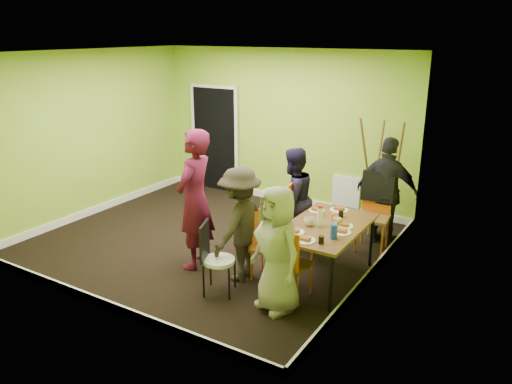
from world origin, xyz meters
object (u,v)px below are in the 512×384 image
Objects in this scene: chair_bentwood at (214,255)px; chair_front_end at (290,260)px; chair_left_far at (298,216)px; person_front_end at (277,249)px; orange_bottle at (333,217)px; person_standing at (195,200)px; chair_back_end at (377,194)px; easel at (380,176)px; blue_bottle at (334,232)px; person_left_far at (293,199)px; person_back_end at (387,192)px; thermos at (320,217)px; chair_left_near at (262,241)px; dining_table at (325,229)px; person_left_near at (240,224)px.

chair_front_end is at bearing 89.06° from chair_bentwood.
chair_left_far is 0.71× the size of person_front_end.
orange_bottle is 1.83m from person_standing.
person_front_end reaches higher than chair_back_end.
orange_bottle is (0.62, -0.24, 0.20)m from chair_left_far.
person_front_end reaches higher than chair_front_end.
blue_bottle is at bearing -84.33° from easel.
person_left_far is 0.93× the size of person_back_end.
chair_back_end reaches higher than orange_bottle.
thermos is 2.99× the size of orange_bottle.
person_standing is (-1.85, -1.92, 0.15)m from chair_back_end.
person_back_end reaches higher than chair_left_near.
chair_bentwood is (-1.01, -1.00, -0.20)m from dining_table.
person_left_far is 1.01× the size of person_left_near.
thermos is 0.13× the size of person_standing.
dining_table is 0.19m from thermos.
chair_bentwood reaches higher than orange_bottle.
person_left_near is 2.42m from person_back_end.
chair_back_end reaches higher than chair_front_end.
orange_bottle is 0.05× the size of person_front_end.
orange_bottle is 1.18m from person_front_end.
person_left_far reaches higher than blue_bottle.
chair_back_end reaches higher than thermos.
orange_bottle is (0.00, 0.23, 0.09)m from dining_table.
person_back_end is (1.02, 1.90, 0.32)m from chair_left_near.
easel reaches higher than chair_front_end.
chair_back_end reaches higher than chair_left_far.
chair_front_end is at bearing -138.37° from blue_bottle.
person_left_near is at bearing 12.78° from person_left_far.
person_front_end reaches higher than chair_bentwood.
person_standing is at bearing 177.69° from chair_front_end.
person_left_near is (-0.13, -1.20, -0.01)m from person_left_far.
person_standing reaches higher than orange_bottle.
person_back_end is at bearing 147.45° from chair_left_near.
chair_back_end is at bearing 150.02° from person_left_near.
chair_left_near is at bearing 56.12° from chair_back_end.
chair_bentwood is 1.71m from person_left_far.
chair_left_far is 0.56× the size of person_standing.
chair_left_far is 1.25m from chair_front_end.
chair_front_end is 0.61× the size of person_front_end.
blue_bottle is 0.11× the size of person_back_end.
dining_table is 0.96m from person_front_end.
blue_bottle is (1.26, 0.67, 0.34)m from chair_bentwood.
person_left_far is at bearing 136.12° from thermos.
chair_left_near is 0.66m from chair_front_end.
person_front_end is at bearing -125.29° from blue_bottle.
chair_left_near is 0.47× the size of person_standing.
person_back_end is (0.37, 1.60, -0.05)m from thermos.
chair_front_end is at bearing 83.97° from person_back_end.
easel reaches higher than orange_bottle.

